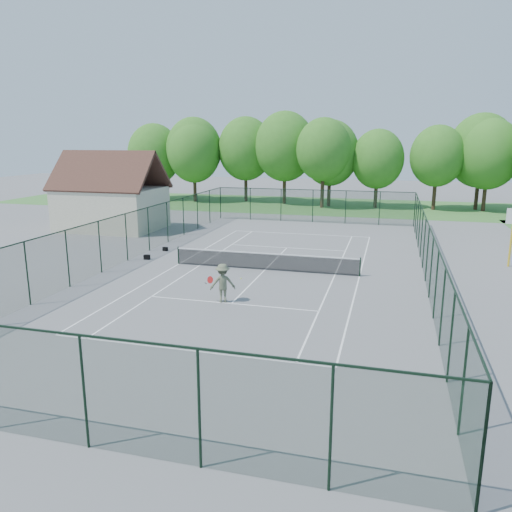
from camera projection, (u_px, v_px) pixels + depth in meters
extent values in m
plane|color=slate|center=(265.00, 270.00, 29.40)|extent=(140.00, 140.00, 0.00)
cube|color=#468238|center=(328.00, 206.00, 57.59)|extent=(80.00, 16.00, 0.01)
cube|color=white|center=(301.00, 234.00, 40.57)|extent=(10.97, 0.08, 0.01)
cube|color=white|center=(185.00, 350.00, 18.23)|extent=(10.97, 0.08, 0.01)
cube|color=white|center=(287.00, 248.00, 35.41)|extent=(8.23, 0.08, 0.01)
cube|color=white|center=(231.00, 304.00, 23.39)|extent=(8.23, 0.08, 0.01)
cube|color=white|center=(359.00, 276.00, 28.00)|extent=(0.08, 23.77, 0.01)
cube|color=white|center=(179.00, 264.00, 30.80)|extent=(0.08, 23.77, 0.01)
cube|color=white|center=(335.00, 275.00, 28.35)|extent=(0.08, 23.77, 0.01)
cube|color=white|center=(200.00, 265.00, 30.45)|extent=(0.08, 23.77, 0.01)
cube|color=white|center=(265.00, 270.00, 29.40)|extent=(0.08, 12.80, 0.01)
cylinder|color=black|center=(178.00, 255.00, 30.68)|extent=(0.08, 0.08, 1.10)
cylinder|color=black|center=(360.00, 267.00, 27.87)|extent=(0.08, 0.08, 1.10)
cube|color=black|center=(265.00, 262.00, 29.29)|extent=(11.00, 0.02, 0.96)
cube|color=white|center=(265.00, 253.00, 29.17)|extent=(11.00, 0.05, 0.07)
cube|color=#163420|center=(313.00, 206.00, 45.97)|extent=(18.00, 0.02, 3.00)
cube|color=#163420|center=(84.00, 393.00, 12.15)|extent=(18.00, 0.02, 3.00)
cube|color=#163420|center=(427.00, 254.00, 26.76)|extent=(0.02, 36.00, 3.00)
cube|color=#163420|center=(126.00, 237.00, 31.35)|extent=(0.02, 36.00, 3.00)
cube|color=black|center=(313.00, 190.00, 45.63)|extent=(18.00, 0.05, 0.05)
cube|color=black|center=(79.00, 335.00, 11.80)|extent=(18.00, 0.05, 0.05)
cube|color=black|center=(430.00, 227.00, 26.42)|extent=(0.05, 36.00, 0.05)
cube|color=black|center=(125.00, 214.00, 31.01)|extent=(0.05, 36.00, 0.05)
cube|color=beige|center=(112.00, 209.00, 42.48)|extent=(8.00, 6.00, 3.50)
cube|color=#4F2F24|center=(119.00, 169.00, 43.15)|extent=(8.60, 3.27, 3.27)
cube|color=#4F2F24|center=(99.00, 171.00, 40.33)|extent=(8.60, 3.27, 3.27)
cylinder|color=#3E2A1C|center=(195.00, 184.00, 61.32)|extent=(0.40, 0.40, 4.20)
ellipsoid|color=#3D8427|center=(194.00, 152.00, 60.43)|extent=(6.40, 6.40, 7.40)
cylinder|color=#3E2A1C|center=(329.00, 188.00, 57.11)|extent=(0.40, 0.40, 4.20)
ellipsoid|color=#3D8427|center=(330.00, 153.00, 56.22)|extent=(6.40, 6.40, 7.40)
cylinder|color=#3E2A1C|center=(485.00, 192.00, 52.90)|extent=(0.40, 0.40, 4.20)
ellipsoid|color=#3D8427|center=(489.00, 154.00, 52.01)|extent=(6.40, 6.40, 7.40)
cylinder|color=gold|center=(511.00, 238.00, 29.81)|extent=(0.12, 0.12, 3.50)
cube|color=black|center=(147.00, 257.00, 31.94)|extent=(0.40, 0.26, 0.30)
cube|color=black|center=(165.00, 249.00, 34.39)|extent=(0.38, 0.29, 0.26)
imported|color=#5C6248|center=(223.00, 283.00, 23.44)|extent=(1.37, 1.11, 1.85)
sphere|color=#D8FA46|center=(241.00, 279.00, 23.58)|extent=(0.07, 0.07, 0.07)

